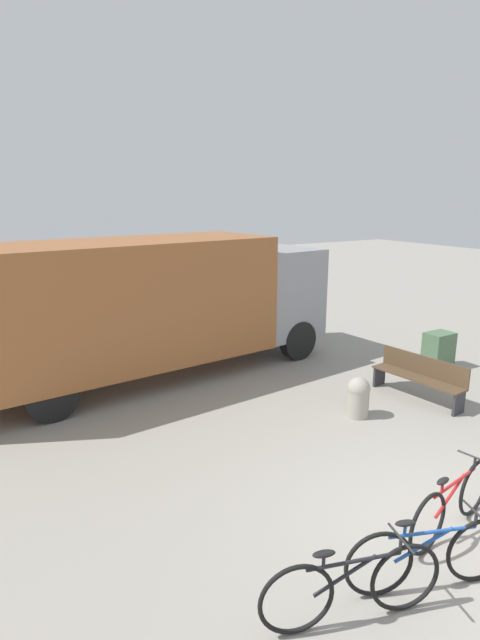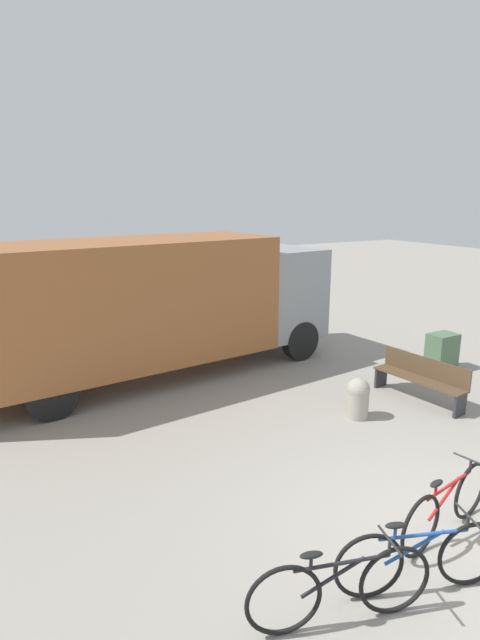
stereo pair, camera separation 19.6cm
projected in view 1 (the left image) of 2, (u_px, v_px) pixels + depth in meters
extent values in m
plane|color=gray|center=(449.00, 539.00, 5.81)|extent=(60.00, 60.00, 0.00)
cube|color=#99592D|center=(121.00, 303.00, 10.26)|extent=(6.68, 2.85, 2.54)
cube|color=gray|center=(273.00, 290.00, 12.64)|extent=(1.85, 2.32, 2.16)
cylinder|color=black|center=(249.00, 324.00, 13.67)|extent=(0.98, 0.36, 0.95)
cylinder|color=black|center=(298.00, 340.00, 12.13)|extent=(0.98, 0.36, 0.95)
cylinder|color=black|center=(24.00, 365.00, 10.32)|extent=(0.98, 0.36, 0.95)
cylinder|color=black|center=(51.00, 395.00, 8.78)|extent=(0.98, 0.36, 0.95)
cube|color=brown|center=(417.00, 378.00, 9.73)|extent=(0.58, 1.92, 0.04)
cube|color=brown|center=(424.00, 366.00, 9.79)|extent=(0.21, 1.89, 0.42)
cube|color=#2D2D33|center=(459.00, 404.00, 9.09)|extent=(0.34, 0.08, 0.42)
cube|color=#2D2D33|center=(379.00, 376.00, 10.49)|extent=(0.34, 0.08, 0.42)
torus|color=black|center=(297.00, 600.00, 4.48)|extent=(0.71, 0.25, 0.73)
torus|color=black|center=(405.00, 578.00, 4.74)|extent=(0.71, 0.25, 0.73)
cylinder|color=black|center=(354.00, 561.00, 4.54)|extent=(0.90, 0.30, 0.04)
cylinder|color=black|center=(345.00, 576.00, 4.55)|extent=(0.60, 0.21, 0.34)
cylinder|color=black|center=(324.00, 561.00, 4.45)|extent=(0.03, 0.03, 0.12)
ellipsoid|color=black|center=(324.00, 554.00, 4.43)|extent=(0.24, 0.15, 0.05)
cylinder|color=black|center=(400.00, 546.00, 4.63)|extent=(0.03, 0.03, 0.15)
cylinder|color=black|center=(401.00, 538.00, 4.61)|extent=(0.15, 0.43, 0.02)
torus|color=black|center=(379.00, 564.00, 4.91)|extent=(0.70, 0.30, 0.73)
torus|color=black|center=(479.00, 550.00, 5.10)|extent=(0.70, 0.30, 0.73)
cylinder|color=#1E4C9E|center=(433.00, 532.00, 4.94)|extent=(0.89, 0.36, 0.04)
cylinder|color=#1E4C9E|center=(424.00, 545.00, 4.96)|extent=(0.59, 0.25, 0.34)
cylinder|color=#1E4C9E|center=(405.00, 530.00, 4.87)|extent=(0.03, 0.03, 0.12)
ellipsoid|color=black|center=(406.00, 523.00, 4.85)|extent=(0.24, 0.16, 0.05)
cylinder|color=black|center=(476.00, 520.00, 5.00)|extent=(0.03, 0.03, 0.15)
cylinder|color=black|center=(477.00, 513.00, 4.98)|extent=(0.18, 0.42, 0.02)
torus|color=black|center=(428.00, 524.00, 5.52)|extent=(0.73, 0.16, 0.73)
torus|color=black|center=(474.00, 488.00, 6.20)|extent=(0.73, 0.16, 0.73)
cylinder|color=red|center=(455.00, 483.00, 5.79)|extent=(0.93, 0.18, 0.04)
cylinder|color=red|center=(450.00, 496.00, 5.77)|extent=(0.62, 0.13, 0.34)
cylinder|color=red|center=(442.00, 487.00, 5.58)|extent=(0.03, 0.03, 0.12)
ellipsoid|color=black|center=(443.00, 481.00, 5.56)|extent=(0.23, 0.12, 0.05)
cylinder|color=black|center=(475.00, 463.00, 6.06)|extent=(0.03, 0.03, 0.15)
cylinder|color=black|center=(475.00, 457.00, 6.04)|extent=(0.09, 0.44, 0.02)
cylinder|color=#9E998C|center=(358.00, 402.00, 9.00)|extent=(0.39, 0.39, 0.53)
sphere|color=#9E998C|center=(359.00, 388.00, 8.94)|extent=(0.41, 0.41, 0.41)
cube|color=#4C6B4C|center=(438.00, 350.00, 11.55)|extent=(0.64, 0.47, 0.83)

